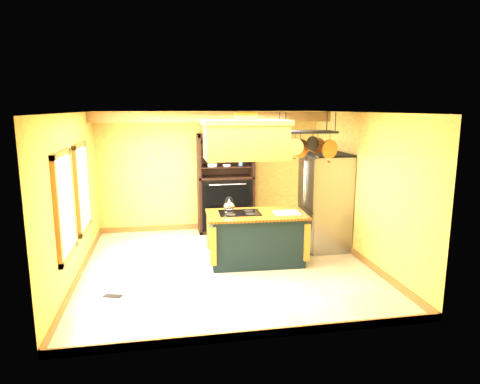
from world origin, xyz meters
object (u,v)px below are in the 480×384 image
object	(u,v)px
pot_rack	(307,139)
refrigerator	(324,203)
range_hood	(246,139)
hutch	(226,194)
kitchen_island	(256,237)

from	to	relation	value
pot_rack	refrigerator	distance (m)	1.57
range_hood	pot_rack	xyz separation A→B (m)	(1.11, 0.00, -0.02)
pot_rack	hutch	bearing A→B (deg)	118.36
refrigerator	range_hood	bearing A→B (deg)	-160.97
pot_rack	refrigerator	xyz separation A→B (m)	(0.60, 0.59, -1.32)
kitchen_island	hutch	bearing A→B (deg)	98.75
pot_rack	hutch	world-z (taller)	pot_rack
kitchen_island	range_hood	world-z (taller)	range_hood
refrigerator	hutch	size ratio (longest dim) A/B	0.85
refrigerator	kitchen_island	bearing A→B (deg)	-158.73
pot_rack	kitchen_island	bearing A→B (deg)	179.95
range_hood	refrigerator	world-z (taller)	range_hood
kitchen_island	refrigerator	world-z (taller)	refrigerator
range_hood	kitchen_island	bearing A→B (deg)	0.25
range_hood	refrigerator	size ratio (longest dim) A/B	0.79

